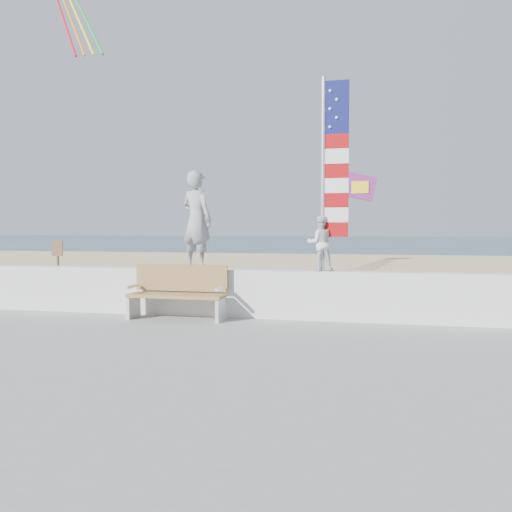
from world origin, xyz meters
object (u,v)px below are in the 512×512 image
(child, at_px, (320,243))
(bench, at_px, (178,291))
(flag, at_px, (330,165))
(adult, at_px, (196,220))

(child, distance_m, bench, 2.78)
(flag, bearing_deg, adult, 179.99)
(bench, xyz_separation_m, flag, (2.75, 0.45, 2.30))
(bench, distance_m, flag, 3.62)
(child, xyz_separation_m, bench, (-2.59, -0.45, -0.90))
(adult, bearing_deg, bench, 87.58)
(child, bearing_deg, adult, -14.72)
(child, height_order, bench, child)
(child, bearing_deg, bench, -4.77)
(child, relative_size, flag, 0.29)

